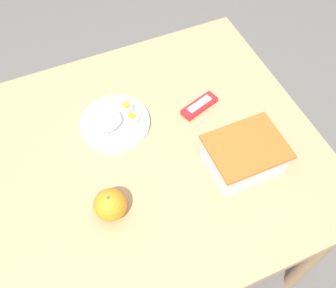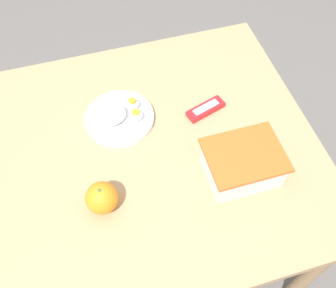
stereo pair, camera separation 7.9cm
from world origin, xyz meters
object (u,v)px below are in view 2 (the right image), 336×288
at_px(rice_plate, 117,116).
at_px(candy_bar, 206,109).
at_px(food_container, 242,165).
at_px(orange_fruit, 102,198).

bearing_deg(rice_plate, candy_bar, 171.33).
distance_m(food_container, rice_plate, 0.41).
bearing_deg(orange_fruit, rice_plate, -109.82).
distance_m(food_container, orange_fruit, 0.39).
xyz_separation_m(rice_plate, candy_bar, (-0.27, 0.04, -0.01)).
relative_size(rice_plate, candy_bar, 1.61).
height_order(orange_fruit, candy_bar, orange_fruit).
height_order(orange_fruit, rice_plate, orange_fruit).
distance_m(food_container, candy_bar, 0.24).
distance_m(rice_plate, candy_bar, 0.28).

